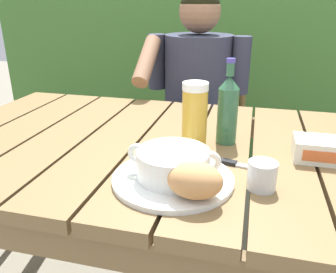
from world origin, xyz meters
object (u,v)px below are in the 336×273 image
(person_eating, at_px, (195,95))
(table_knife, at_px, (235,164))
(bread_roll, at_px, (195,180))
(beer_glass, at_px, (195,116))
(water_glass_small, at_px, (262,175))
(chair_near_diner, at_px, (201,126))
(beer_bottle, at_px, (228,109))
(butter_tub, at_px, (318,149))
(soup_bowl, at_px, (173,163))
(serving_plate, at_px, (173,179))

(person_eating, distance_m, table_knife, 0.82)
(bread_roll, xyz_separation_m, beer_glass, (-0.05, 0.28, 0.05))
(water_glass_small, bearing_deg, chair_near_diner, 105.65)
(beer_bottle, xyz_separation_m, water_glass_small, (0.10, -0.25, -0.07))
(person_eating, bearing_deg, water_glass_small, -70.93)
(beer_bottle, xyz_separation_m, table_knife, (0.04, -0.15, -0.10))
(person_eating, bearing_deg, butter_tub, -56.91)
(soup_bowl, xyz_separation_m, beer_glass, (0.01, 0.21, 0.05))
(water_glass_small, bearing_deg, person_eating, 109.07)
(water_glass_small, distance_m, table_knife, 0.12)
(person_eating, xyz_separation_m, bread_roll, (0.17, -0.97, 0.08))
(table_knife, bearing_deg, bread_roll, -110.30)
(serving_plate, bearing_deg, water_glass_small, 4.70)
(chair_near_diner, xyz_separation_m, soup_bowl, (0.10, -1.09, 0.30))
(beer_bottle, height_order, butter_tub, beer_bottle)
(chair_near_diner, height_order, table_knife, chair_near_diner)
(person_eating, xyz_separation_m, butter_tub, (0.45, -0.69, 0.06))
(beer_bottle, distance_m, butter_tub, 0.27)
(serving_plate, bearing_deg, beer_bottle, 70.17)
(chair_near_diner, height_order, beer_glass, beer_glass)
(chair_near_diner, bearing_deg, bread_roll, -81.89)
(water_glass_small, height_order, butter_tub, water_glass_small)
(table_knife, bearing_deg, butter_tub, 23.36)
(chair_near_diner, xyz_separation_m, bread_roll, (0.17, -1.17, 0.31))
(soup_bowl, xyz_separation_m, butter_tub, (0.34, 0.21, -0.02))
(serving_plate, relative_size, beer_glass, 1.50)
(bread_roll, bearing_deg, table_knife, 69.70)
(chair_near_diner, bearing_deg, person_eating, -90.87)
(butter_tub, bearing_deg, person_eating, 123.09)
(soup_bowl, relative_size, water_glass_small, 3.35)
(beer_glass, height_order, butter_tub, beer_glass)
(beer_glass, distance_m, butter_tub, 0.34)
(table_knife, bearing_deg, person_eating, 107.20)
(bread_roll, relative_size, table_knife, 0.73)
(soup_bowl, distance_m, table_knife, 0.19)
(person_eating, height_order, bread_roll, person_eating)
(beer_glass, bearing_deg, chair_near_diner, 97.33)
(person_eating, bearing_deg, beer_bottle, -72.15)
(beer_glass, xyz_separation_m, butter_tub, (0.33, 0.00, -0.07))
(beer_bottle, bearing_deg, beer_glass, -143.79)
(beer_glass, bearing_deg, serving_plate, -93.26)
(butter_tub, bearing_deg, table_knife, -156.64)
(bread_roll, bearing_deg, soup_bowl, 130.60)
(soup_bowl, xyz_separation_m, bread_roll, (0.06, -0.08, 0.00))
(soup_bowl, bearing_deg, serving_plate, 116.57)
(chair_near_diner, bearing_deg, serving_plate, -84.66)
(soup_bowl, relative_size, bread_roll, 1.88)
(butter_tub, distance_m, table_knife, 0.23)
(serving_plate, distance_m, water_glass_small, 0.20)
(chair_near_diner, bearing_deg, soup_bowl, -84.66)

